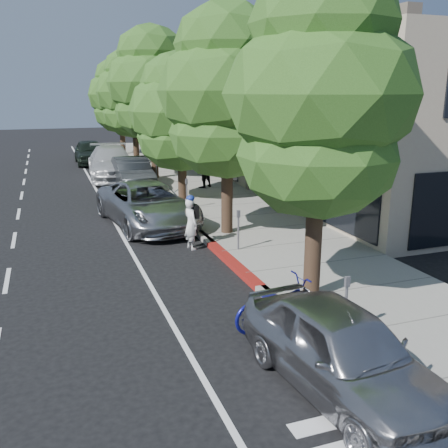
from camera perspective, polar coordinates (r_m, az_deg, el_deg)
name	(u,v)px	position (r m, az deg, el deg)	size (l,w,h in m)	color
ground	(246,278)	(13.85, 2.51, -6.13)	(120.00, 120.00, 0.00)	black
sidewalk	(226,207)	(21.77, 0.20, 1.98)	(4.60, 56.00, 0.15)	gray
curb	(174,211)	(21.12, -5.68, 1.49)	(0.30, 56.00, 0.15)	#9E998E
curb_red_segment	(233,263)	(14.69, 1.04, -4.53)	(0.32, 4.00, 0.15)	maroon
storefront_building	(279,114)	(33.31, 6.33, 12.38)	(10.00, 36.00, 7.00)	#B6A98C
street_tree_0	(320,99)	(11.52, 10.94, 13.80)	(4.36, 4.36, 7.66)	black
street_tree_1	(227,94)	(16.97, 0.36, 14.60)	(4.64, 4.64, 7.83)	black
street_tree_2	(181,113)	(22.72, -4.95, 12.54)	(4.70, 4.70, 6.73)	black
street_tree_3	(152,85)	(28.54, -8.22, 15.47)	(4.98, 4.98, 8.48)	black
street_tree_4	(134,94)	(34.44, -10.29, 14.46)	(4.99, 4.99, 7.82)	black
street_tree_5	(120,96)	(40.36, -11.75, 14.15)	(4.98, 4.98, 7.55)	black
cyclist	(191,224)	(16.07, -3.80, -0.01)	(0.61, 0.40, 1.67)	white
bicycle	(278,304)	(10.93, 6.22, -9.04)	(0.74, 2.12, 1.11)	navy
silver_suv	(147,205)	(19.09, -8.75, 2.21)	(2.70, 5.86, 1.63)	#AEAEB3
dark_sedan	(132,173)	(26.68, -10.44, 5.75)	(1.70, 4.86, 1.60)	#212527
white_pickup	(112,163)	(29.97, -12.73, 6.85)	(2.57, 6.31, 1.83)	#BDBDBD
dark_suv_far	(90,152)	(36.35, -15.08, 7.95)	(1.96, 4.87, 1.66)	black
near_car_a	(342,350)	(8.88, 13.30, -13.85)	(1.81, 4.51, 1.54)	#A4A3A8
pedestrian	(203,169)	(25.64, -2.43, 6.33)	(0.94, 0.73, 1.94)	black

